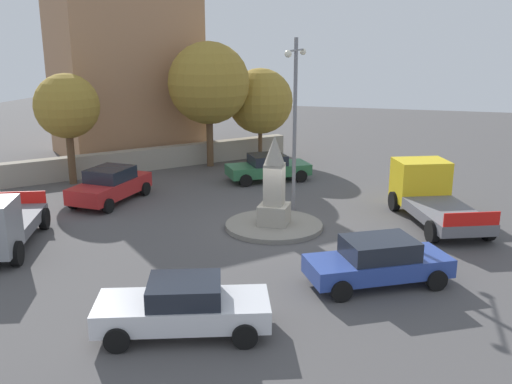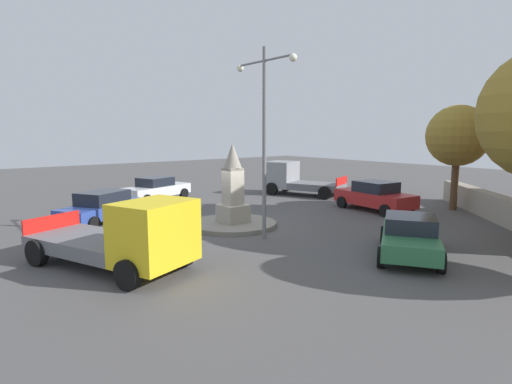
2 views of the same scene
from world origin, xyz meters
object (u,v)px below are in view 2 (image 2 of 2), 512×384
object	(u,v)px
car_white_passing	(156,189)
truck_yellow_waiting	(128,238)
car_red_parked_right	(375,196)
tree_mid_cluster	(458,136)
car_blue_approaching	(103,206)
streetlamp	(264,125)
monument	(233,189)
truck_grey_parked_left	(294,179)
car_green_near_island	(410,236)

from	to	relation	value
car_white_passing	truck_yellow_waiting	distance (m)	13.25
car_red_parked_right	tree_mid_cluster	distance (m)	5.37
car_blue_approaching	truck_yellow_waiting	bearing A→B (deg)	167.23
streetlamp	tree_mid_cluster	xyz separation A→B (m)	(-1.66, -11.92, -0.48)
streetlamp	tree_mid_cluster	bearing A→B (deg)	-97.93
car_white_passing	tree_mid_cluster	bearing A→B (deg)	-138.62
car_blue_approaching	monument	bearing A→B (deg)	-135.30
car_blue_approaching	car_white_passing	bearing A→B (deg)	-46.80
truck_yellow_waiting	car_white_passing	bearing A→B (deg)	-28.30
tree_mid_cluster	truck_grey_parked_left	bearing A→B (deg)	17.02
streetlamp	truck_grey_parked_left	world-z (taller)	streetlamp
streetlamp	car_green_near_island	size ratio (longest dim) A/B	1.61
truck_yellow_waiting	car_green_near_island	bearing A→B (deg)	-118.83
car_green_near_island	monument	bearing A→B (deg)	15.67
monument	truck_grey_parked_left	xyz separation A→B (m)	(5.31, -8.74, -0.65)
car_red_parked_right	car_blue_approaching	bearing A→B (deg)	64.09
truck_grey_parked_left	streetlamp	bearing A→B (deg)	130.98
car_red_parked_right	car_white_passing	bearing A→B (deg)	36.89
car_green_near_island	car_white_passing	size ratio (longest dim) A/B	0.96
tree_mid_cluster	car_blue_approaching	bearing A→B (deg)	61.88
car_green_near_island	car_white_passing	world-z (taller)	car_white_passing
car_red_parked_right	truck_grey_parked_left	distance (m)	7.02
car_white_passing	truck_grey_parked_left	bearing A→B (deg)	-111.80
streetlamp	car_blue_approaching	world-z (taller)	streetlamp
streetlamp	truck_yellow_waiting	distance (m)	6.65
monument	car_red_parked_right	distance (m)	8.31
car_green_near_island	car_red_parked_right	xyz separation A→B (m)	(5.73, -6.01, 0.09)
streetlamp	car_blue_approaching	bearing A→B (deg)	30.41
streetlamp	car_red_parked_right	world-z (taller)	streetlamp
car_blue_approaching	truck_grey_parked_left	world-z (taller)	truck_grey_parked_left
car_white_passing	streetlamp	bearing A→B (deg)	176.98
car_blue_approaching	car_red_parked_right	distance (m)	13.77
car_red_parked_right	tree_mid_cluster	world-z (taller)	tree_mid_cluster
car_green_near_island	truck_yellow_waiting	bearing A→B (deg)	61.17
car_white_passing	truck_grey_parked_left	xyz separation A→B (m)	(-3.37, -8.42, 0.31)
monument	car_blue_approaching	bearing A→B (deg)	44.70
car_red_parked_right	truck_yellow_waiting	bearing A→B (deg)	95.31
car_white_passing	car_blue_approaching	bearing A→B (deg)	133.20
car_green_near_island	truck_yellow_waiting	world-z (taller)	truck_yellow_waiting
truck_yellow_waiting	car_blue_approaching	bearing A→B (deg)	-12.77
streetlamp	car_white_passing	size ratio (longest dim) A/B	1.55
truck_yellow_waiting	monument	bearing A→B (deg)	-63.41
streetlamp	car_white_passing	distance (m)	11.81
monument	streetlamp	distance (m)	3.74
car_white_passing	tree_mid_cluster	distance (m)	17.43
truck_yellow_waiting	tree_mid_cluster	world-z (taller)	tree_mid_cluster
car_red_parked_right	truck_grey_parked_left	world-z (taller)	truck_grey_parked_left
streetlamp	car_white_passing	xyz separation A→B (m)	(11.20, -0.59, -3.71)
car_red_parked_right	tree_mid_cluster	xyz separation A→B (m)	(-2.50, -3.55, 3.16)
car_white_passing	truck_grey_parked_left	distance (m)	9.07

